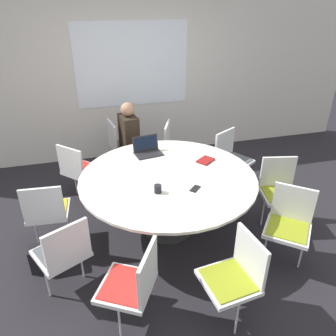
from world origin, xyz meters
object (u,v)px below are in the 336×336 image
object	(u,v)px
chair_4	(133,282)
laptop	(147,149)
chair_5	(236,273)
spiral_notebook	(206,160)
cell_phone	(195,189)
chair_9	(175,146)
chair_7	(280,187)
chair_0	(121,142)
handbag	(48,257)
chair_8	(231,156)
person_0	(130,135)
chair_1	(79,168)
chair_6	(289,221)
chair_2	(47,209)
chair_3	(63,251)
coffee_cup	(158,189)

from	to	relation	value
chair_4	laptop	distance (m)	1.93
chair_4	chair_5	xyz separation A→B (m)	(0.84, -0.13, 0.00)
spiral_notebook	cell_phone	distance (m)	0.67
chair_9	chair_5	bearing A→B (deg)	17.68
chair_7	spiral_notebook	world-z (taller)	chair_7
chair_0	spiral_notebook	bearing A→B (deg)	22.90
chair_0	chair_7	size ratio (longest dim) A/B	1.00
chair_7	chair_4	bearing A→B (deg)	38.96
chair_0	spiral_notebook	world-z (taller)	chair_0
chair_7	spiral_notebook	size ratio (longest dim) A/B	3.28
cell_phone	handbag	xyz separation A→B (m)	(-1.58, 0.04, -0.61)
chair_8	person_0	distance (m)	1.51
chair_4	cell_phone	bearing A→B (deg)	-13.74
chair_8	chair_1	bearing A→B (deg)	-35.03
chair_6	chair_9	distance (m)	2.18
chair_0	chair_2	world-z (taller)	same
chair_9	handbag	world-z (taller)	chair_9
chair_5	handbag	bearing A→B (deg)	50.47
chair_6	laptop	distance (m)	1.90
spiral_notebook	cell_phone	size ratio (longest dim) A/B	1.74
chair_1	chair_6	xyz separation A→B (m)	(2.06, -1.74, 0.00)
chair_2	chair_9	xyz separation A→B (m)	(1.80, 1.24, 0.00)
chair_7	person_0	bearing A→B (deg)	-34.10
chair_5	handbag	size ratio (longest dim) A/B	2.35
chair_9	chair_2	bearing A→B (deg)	-33.04
chair_0	chair_5	distance (m)	3.00
chair_4	chair_6	world-z (taller)	same
person_0	chair_1	bearing A→B (deg)	-67.89
cell_phone	chair_5	bearing A→B (deg)	-88.35
chair_3	spiral_notebook	xyz separation A→B (m)	(1.71, 0.91, 0.25)
chair_1	chair_3	size ratio (longest dim) A/B	1.00
chair_6	laptop	bearing A→B (deg)	-10.80
chair_3	person_0	size ratio (longest dim) A/B	0.71
laptop	coffee_cup	distance (m)	0.95
chair_9	person_0	distance (m)	0.71
person_0	cell_phone	bearing A→B (deg)	4.20
chair_3	chair_4	distance (m)	0.76
chair_9	chair_8	bearing A→B (deg)	74.22
handbag	chair_5	bearing A→B (deg)	-32.47
chair_7	chair_5	bearing A→B (deg)	57.38
chair_4	chair_0	bearing A→B (deg)	24.17
chair_2	handbag	world-z (taller)	chair_2
chair_4	chair_5	bearing A→B (deg)	-68.71
cell_phone	chair_6	bearing A→B (deg)	-28.80
chair_2	laptop	distance (m)	1.41
laptop	cell_phone	world-z (taller)	laptop
chair_8	coffee_cup	distance (m)	1.71
chair_5	person_0	xyz separation A→B (m)	(-0.45, 2.72, 0.20)
chair_4	coffee_cup	distance (m)	1.03
chair_9	spiral_notebook	size ratio (longest dim) A/B	3.28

